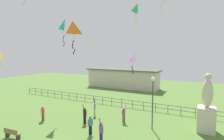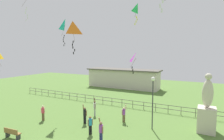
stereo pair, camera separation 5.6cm
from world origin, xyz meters
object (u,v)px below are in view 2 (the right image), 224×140
Objects in this scene: statue_monument at (207,112)px; lamppost at (153,92)px; person_3 at (90,124)px; park_bench at (12,133)px; person_7 at (85,114)px; kite_2 at (136,58)px; person_0 at (43,112)px; kite_0 at (138,9)px; person_2 at (95,107)px; person_4 at (124,113)px; kite_6 at (73,30)px; kite_5 at (65,26)px; person_6 at (101,131)px.

statue_monument reaches higher than lamppost.
park_bench is at bearing -146.01° from person_3.
kite_2 is at bearing 9.77° from person_7.
person_0 is 0.77× the size of kite_0.
park_bench is at bearing -144.25° from lamppost.
person_2 reaches higher than person_4.
kite_6 reaches higher than person_3.
kite_6 is (0.99, -4.71, 7.74)m from person_2.
kite_0 is (8.42, 4.32, 10.20)m from person_0.
kite_2 is (-1.32, -0.81, 2.95)m from lamppost.
kite_5 is at bearing 95.97° from park_bench.
person_7 is (-3.26, -2.01, 0.05)m from person_4.
statue_monument is 11.03m from person_7.
person_3 is 11.55m from kite_5.
park_bench is 0.78× the size of person_6.
person_6 is 4.29m from person_7.
park_bench is at bearing -132.45° from person_4.
kite_2 reaches higher than person_0.
person_6 is at bearing -88.55° from person_4.
park_bench is 0.84× the size of person_4.
person_6 is at bearing -10.14° from person_0.
kite_6 reaches higher than person_6.
lamppost is 3.05× the size of person_0.
park_bench is 0.75× the size of kite_0.
person_6 is at bearing -33.21° from kite_5.
person_3 is 0.60× the size of kite_6.
kite_0 is at bearing 107.05° from kite_2.
kite_5 reaches higher than person_7.
person_3 reaches higher than park_bench.
statue_monument is at bearing 9.56° from person_4.
kite_2 reaches higher than park_bench.
kite_2 is at bearing 36.39° from park_bench.
person_2 is at bearing 164.08° from kite_2.
kite_6 is at bearing -12.71° from person_0.
kite_0 is at bearing 81.80° from person_6.
statue_monument reaches higher than person_7.
person_4 is 0.92× the size of person_6.
lamppost is at bearing -5.89° from person_2.
park_bench is 8.16m from person_2.
person_3 is 7.92m from kite_6.
statue_monument is 9.28m from person_6.
person_6 reaches higher than person_3.
person_2 is 2.34m from person_7.
person_6 is 12.70m from kite_5.
person_0 is 9.29m from kite_6.
kite_0 reaches higher than person_3.
lamppost is at bearing 56.74° from person_6.
lamppost is 12.15m from park_bench.
person_3 is 0.87× the size of person_4.
person_3 is 1.81m from person_6.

